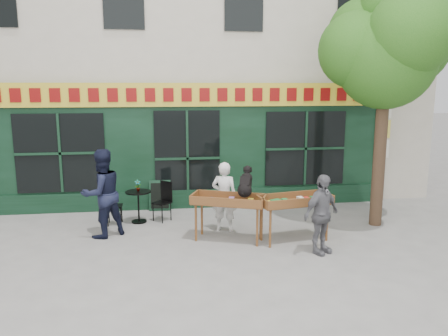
{
  "coord_description": "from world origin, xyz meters",
  "views": [
    {
      "loc": [
        -0.58,
        -9.01,
        3.22
      ],
      "look_at": [
        0.72,
        0.5,
        1.41
      ],
      "focal_mm": 35.0,
      "sensor_mm": 36.0,
      "label": 1
    }
  ],
  "objects": [
    {
      "name": "bistro_chair_right",
      "position": [
        -0.63,
        1.34,
        0.56
      ],
      "size": [
        0.51,
        0.51,
        0.95
      ],
      "rotation": [
        0.0,
        0.0,
        -0.76
      ],
      "color": "black",
      "rests_on": "ground"
    },
    {
      "name": "book_cart_right",
      "position": [
        2.08,
        -0.5,
        0.82
      ],
      "size": [
        1.59,
        0.88,
        0.99
      ],
      "rotation": [
        0.0,
        0.0,
        0.18
      ],
      "color": "brown",
      "rests_on": "ground"
    },
    {
      "name": "dog",
      "position": [
        1.06,
        -0.33,
        1.29
      ],
      "size": [
        0.54,
        0.68,
        0.6
      ],
      "primitive_type": null,
      "rotation": [
        0.0,
        0.0,
        -0.37
      ],
      "color": "black",
      "rests_on": "book_cart_center"
    },
    {
      "name": "potted_plant",
      "position": [
        -1.24,
        1.22,
        0.9
      ],
      "size": [
        0.17,
        0.14,
        0.28
      ],
      "primitive_type": "imported",
      "rotation": [
        0.0,
        0.0,
        0.28
      ],
      "color": "gray",
      "rests_on": "bistro_table"
    },
    {
      "name": "street_tree",
      "position": [
        4.34,
        0.36,
        4.11
      ],
      "size": [
        3.05,
        2.9,
        5.6
      ],
      "color": "#382619",
      "rests_on": "ground"
    },
    {
      "name": "ground",
      "position": [
        0.0,
        0.0,
        0.0
      ],
      "size": [
        80.0,
        80.0,
        0.0
      ],
      "primitive_type": "plane",
      "color": "slate",
      "rests_on": "ground"
    },
    {
      "name": "chalkboard",
      "position": [
        -0.74,
        2.19,
        0.4
      ],
      "size": [
        0.57,
        0.22,
        0.79
      ],
      "rotation": [
        0.0,
        0.0,
        -0.05
      ],
      "color": "black",
      "rests_on": "ground"
    },
    {
      "name": "book_cart_center",
      "position": [
        0.71,
        -0.28,
        0.82
      ],
      "size": [
        1.62,
        1.13,
        0.99
      ],
      "rotation": [
        0.0,
        0.0,
        -0.37
      ],
      "color": "brown",
      "rests_on": "ground"
    },
    {
      "name": "man_right",
      "position": [
        2.38,
        -1.25,
        0.78
      ],
      "size": [
        0.99,
        0.79,
        1.57
      ],
      "primitive_type": "imported",
      "rotation": [
        0.0,
        0.0,
        0.53
      ],
      "color": "#5C5B61",
      "rests_on": "ground"
    },
    {
      "name": "woman",
      "position": [
        0.71,
        0.37,
        0.79
      ],
      "size": [
        0.67,
        0.56,
        1.57
      ],
      "primitive_type": "imported",
      "rotation": [
        0.0,
        0.0,
        2.77
      ],
      "color": "silver",
      "rests_on": "ground"
    },
    {
      "name": "man_left",
      "position": [
        -1.94,
        0.32,
        0.96
      ],
      "size": [
        1.18,
        1.14,
        1.92
      ],
      "primitive_type": "imported",
      "rotation": [
        0.0,
        0.0,
        3.77
      ],
      "color": "black",
      "rests_on": "ground"
    },
    {
      "name": "building",
      "position": [
        0.0,
        5.97,
        4.97
      ],
      "size": [
        14.0,
        7.26,
        10.0
      ],
      "color": "beige",
      "rests_on": "ground"
    },
    {
      "name": "bistro_chair_left",
      "position": [
        -1.88,
        1.12,
        0.56
      ],
      "size": [
        0.37,
        0.37,
        0.95
      ],
      "rotation": [
        0.0,
        0.0,
        1.59
      ],
      "color": "black",
      "rests_on": "ground"
    },
    {
      "name": "bistro_table",
      "position": [
        -1.24,
        1.22,
        0.54
      ],
      "size": [
        0.6,
        0.6,
        0.76
      ],
      "color": "black",
      "rests_on": "ground"
    }
  ]
}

